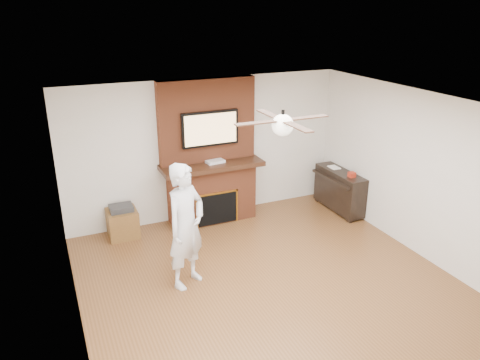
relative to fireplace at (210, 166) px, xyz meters
name	(u,v)px	position (x,y,z in m)	size (l,w,h in m)	color
room_shell	(280,208)	(0.00, -2.55, 0.25)	(5.36, 5.86, 2.86)	brown
fireplace	(210,166)	(0.00, 0.00, 0.00)	(1.78, 0.64, 2.50)	brown
tv	(210,129)	(0.00, -0.05, 0.68)	(1.00, 0.08, 0.60)	black
ceiling_fan	(283,124)	(0.00, -2.55, 1.34)	(1.21, 1.21, 0.31)	black
person	(186,226)	(-1.03, -1.84, -0.12)	(0.64, 0.43, 1.76)	silver
side_table	(123,222)	(-1.59, -0.07, -0.74)	(0.48, 0.48, 0.56)	brown
piano	(339,190)	(2.31, -0.64, -0.58)	(0.44, 1.18, 0.86)	black
cable_box	(215,162)	(0.06, -0.10, 0.11)	(0.31, 0.18, 0.04)	silver
candle_orange	(210,221)	(-0.12, -0.25, -0.94)	(0.07, 0.07, 0.12)	#E0441A
candle_green	(216,221)	(0.00, -0.24, -0.95)	(0.06, 0.06, 0.09)	green
candle_cream	(218,219)	(0.06, -0.20, -0.94)	(0.08, 0.08, 0.12)	#FDE9C9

